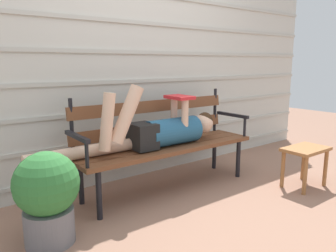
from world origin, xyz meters
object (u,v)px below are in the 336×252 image
(park_bench, at_px, (164,138))
(reclining_person, at_px, (159,130))
(potted_plant, at_px, (47,194))
(footstool, at_px, (305,156))

(park_bench, bearing_deg, reclining_person, -146.86)
(park_bench, distance_m, potted_plant, 1.24)
(reclining_person, bearing_deg, park_bench, 33.14)
(park_bench, relative_size, footstool, 3.99)
(reclining_person, distance_m, potted_plant, 1.13)
(reclining_person, relative_size, potted_plant, 2.87)
(park_bench, relative_size, reclining_person, 1.00)
(park_bench, xyz_separation_m, potted_plant, (-1.18, -0.35, -0.14))
(footstool, distance_m, potted_plant, 2.29)
(reclining_person, bearing_deg, footstool, -32.07)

